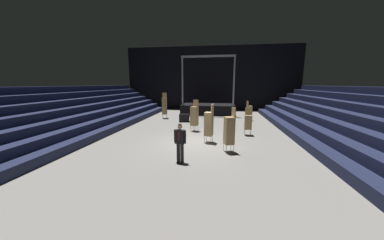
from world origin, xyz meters
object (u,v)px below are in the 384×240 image
(equipment_road_case, at_px, (184,118))
(chair_stack_front_right, at_px, (165,106))
(chair_stack_rear_left, at_px, (229,130))
(chair_stack_front_left, at_px, (249,111))
(stage_riser, at_px, (208,108))
(chair_stack_mid_right, at_px, (209,124))
(chair_stack_mid_left, at_px, (248,122))
(chair_stack_mid_centre, at_px, (194,116))
(man_with_tie, at_px, (180,141))

(equipment_road_case, bearing_deg, chair_stack_front_right, 147.34)
(chair_stack_rear_left, relative_size, equipment_road_case, 2.47)
(chair_stack_front_left, distance_m, chair_stack_rear_left, 9.31)
(stage_riser, relative_size, equipment_road_case, 6.85)
(chair_stack_front_right, relative_size, chair_stack_mid_right, 1.11)
(chair_stack_front_right, distance_m, equipment_road_case, 2.78)
(chair_stack_front_right, bearing_deg, chair_stack_mid_left, 135.35)
(chair_stack_front_left, distance_m, chair_stack_mid_right, 8.26)
(chair_stack_mid_left, bearing_deg, chair_stack_front_right, -35.69)
(chair_stack_rear_left, height_order, equipment_road_case, chair_stack_rear_left)
(stage_riser, bearing_deg, chair_stack_rear_left, -81.39)
(chair_stack_front_right, bearing_deg, chair_stack_mid_centre, 119.07)
(chair_stack_mid_left, distance_m, chair_stack_mid_centre, 3.69)
(man_with_tie, xyz_separation_m, chair_stack_mid_centre, (-0.18, 5.75, 0.15))
(equipment_road_case, bearing_deg, stage_riser, 70.40)
(chair_stack_mid_centre, bearing_deg, chair_stack_mid_right, 139.93)
(stage_riser, xyz_separation_m, man_with_tie, (-0.23, -14.08, 0.33))
(chair_stack_front_right, xyz_separation_m, equipment_road_case, (2.22, -1.42, -0.89))
(chair_stack_rear_left, bearing_deg, chair_stack_mid_right, 18.05)
(man_with_tie, height_order, chair_stack_rear_left, chair_stack_rear_left)
(man_with_tie, xyz_separation_m, chair_stack_front_right, (-3.77, 10.51, 0.27))
(stage_riser, xyz_separation_m, chair_stack_rear_left, (1.88, -12.42, 0.47))
(stage_riser, distance_m, chair_stack_front_right, 5.39)
(man_with_tie, height_order, chair_stack_mid_left, chair_stack_mid_left)
(chair_stack_rear_left, bearing_deg, equipment_road_case, 7.40)
(chair_stack_front_right, xyz_separation_m, chair_stack_rear_left, (5.88, -8.85, -0.13))
(chair_stack_mid_centre, relative_size, equipment_road_case, 2.47)
(man_with_tie, height_order, chair_stack_mid_centre, chair_stack_mid_centre)
(chair_stack_mid_left, height_order, chair_stack_mid_centre, chair_stack_mid_centre)
(man_with_tie, height_order, equipment_road_case, man_with_tie)
(chair_stack_mid_left, xyz_separation_m, chair_stack_rear_left, (-1.34, -3.47, 0.21))
(chair_stack_front_left, bearing_deg, chair_stack_mid_right, -35.94)
(man_with_tie, bearing_deg, chair_stack_front_left, -96.10)
(chair_stack_mid_right, height_order, equipment_road_case, chair_stack_mid_right)
(chair_stack_rear_left, distance_m, equipment_road_case, 8.32)
(chair_stack_mid_right, xyz_separation_m, chair_stack_rear_left, (1.09, -1.46, 0.00))
(chair_stack_mid_right, bearing_deg, chair_stack_front_left, -10.38)
(chair_stack_mid_left, bearing_deg, chair_stack_mid_right, 40.76)
(stage_riser, distance_m, chair_stack_front_left, 5.25)
(chair_stack_mid_left, height_order, chair_stack_mid_right, chair_stack_mid_right)
(chair_stack_rear_left, bearing_deg, stage_riser, -10.20)
(chair_stack_rear_left, bearing_deg, man_with_tie, 109.36)
(chair_stack_mid_left, bearing_deg, chair_stack_rear_left, 70.00)
(chair_stack_rear_left, bearing_deg, chair_stack_mid_left, -39.84)
(man_with_tie, xyz_separation_m, chair_stack_mid_right, (1.02, 3.11, 0.15))
(chair_stack_mid_left, relative_size, chair_stack_rear_left, 0.81)
(stage_riser, height_order, chair_stack_mid_centre, stage_riser)
(chair_stack_front_left, relative_size, chair_stack_mid_right, 0.81)
(chair_stack_mid_left, bearing_deg, stage_riser, -69.20)
(chair_stack_front_left, distance_m, chair_stack_mid_left, 5.64)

